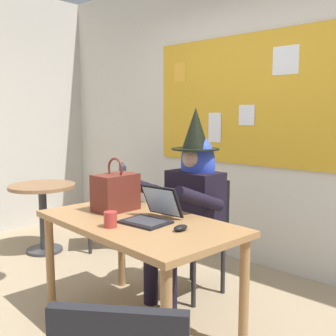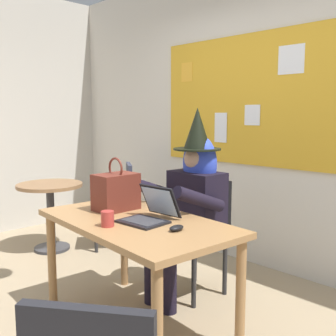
% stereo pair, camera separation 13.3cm
% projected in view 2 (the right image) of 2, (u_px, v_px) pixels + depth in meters
% --- Properties ---
extents(ground_plane, '(24.00, 24.00, 0.00)m').
position_uv_depth(ground_plane, '(119.00, 333.00, 2.61)').
color(ground_plane, tan).
extents(wall_back_bulletin, '(5.70, 1.77, 2.87)m').
position_uv_depth(wall_back_bulletin, '(268.00, 111.00, 3.60)').
color(wall_back_bulletin, silver).
rests_on(wall_back_bulletin, ground).
extents(desk_main, '(1.42, 0.85, 0.74)m').
position_uv_depth(desk_main, '(136.00, 233.00, 2.60)').
color(desk_main, '#A37547').
rests_on(desk_main, ground).
extents(chair_at_desk, '(0.45, 0.45, 0.91)m').
position_uv_depth(chair_at_desk, '(202.00, 229.00, 3.17)').
color(chair_at_desk, black).
rests_on(chair_at_desk, ground).
extents(person_costumed, '(0.61, 0.66, 1.47)m').
position_uv_depth(person_costumed, '(191.00, 195.00, 3.06)').
color(person_costumed, black).
rests_on(person_costumed, ground).
extents(laptop, '(0.31, 0.34, 0.22)m').
position_uv_depth(laptop, '(150.00, 213.00, 2.55)').
color(laptop, black).
rests_on(laptop, desk_main).
extents(computer_mouse, '(0.06, 0.10, 0.03)m').
position_uv_depth(computer_mouse, '(176.00, 228.00, 2.33)').
color(computer_mouse, black).
rests_on(computer_mouse, desk_main).
extents(handbag, '(0.20, 0.30, 0.38)m').
position_uv_depth(handbag, '(116.00, 191.00, 2.84)').
color(handbag, maroon).
rests_on(handbag, desk_main).
extents(coffee_mug, '(0.08, 0.08, 0.09)m').
position_uv_depth(coffee_mug, '(108.00, 219.00, 2.42)').
color(coffee_mug, '#B23833').
rests_on(coffee_mug, desk_main).
extents(side_table_round, '(0.67, 0.67, 0.71)m').
position_uv_depth(side_table_round, '(50.00, 202.00, 4.15)').
color(side_table_round, '#8E6642').
rests_on(side_table_round, ground).
extents(chair_spare_by_window, '(0.58, 0.58, 0.90)m').
position_uv_depth(chair_spare_by_window, '(119.00, 201.00, 4.27)').
color(chair_spare_by_window, '#2D3347').
rests_on(chair_spare_by_window, ground).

